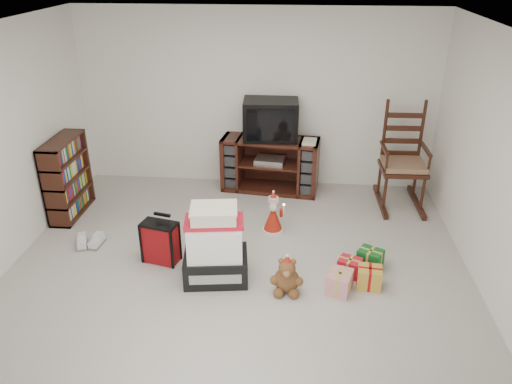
# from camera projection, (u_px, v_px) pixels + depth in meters

# --- Properties ---
(room) EXTENTS (5.01, 5.01, 2.51)m
(room) POSITION_uv_depth(u_px,v_px,m) (234.00, 171.00, 4.73)
(room) COLOR beige
(room) RESTS_ON ground
(tv_stand) EXTENTS (1.40, 0.63, 0.77)m
(tv_stand) POSITION_uv_depth(u_px,v_px,m) (270.00, 165.00, 7.09)
(tv_stand) COLOR #401712
(tv_stand) RESTS_ON floor
(bookshelf) EXTENTS (0.28, 0.84, 1.03)m
(bookshelf) POSITION_uv_depth(u_px,v_px,m) (67.00, 179.00, 6.39)
(bookshelf) COLOR #3A160F
(bookshelf) RESTS_ON floor
(rocking_chair) EXTENTS (0.60, 0.97, 1.44)m
(rocking_chair) POSITION_uv_depth(u_px,v_px,m) (402.00, 169.00, 6.69)
(rocking_chair) COLOR #3A160F
(rocking_chair) RESTS_ON floor
(gift_pile) EXTENTS (0.71, 0.56, 0.83)m
(gift_pile) POSITION_uv_depth(u_px,v_px,m) (215.00, 249.00, 5.14)
(gift_pile) COLOR black
(gift_pile) RESTS_ON floor
(red_suitcase) EXTENTS (0.41, 0.28, 0.57)m
(red_suitcase) POSITION_uv_depth(u_px,v_px,m) (161.00, 242.00, 5.47)
(red_suitcase) COLOR maroon
(red_suitcase) RESTS_ON floor
(stocking) EXTENTS (0.27, 0.12, 0.57)m
(stocking) POSITION_uv_depth(u_px,v_px,m) (215.00, 233.00, 5.58)
(stocking) COLOR #0C7219
(stocking) RESTS_ON floor
(teddy_bear) EXTENTS (0.26, 0.23, 0.38)m
(teddy_bear) POSITION_uv_depth(u_px,v_px,m) (287.00, 277.00, 5.02)
(teddy_bear) COLOR brown
(teddy_bear) RESTS_ON floor
(santa_figurine) EXTENTS (0.26, 0.25, 0.54)m
(santa_figurine) POSITION_uv_depth(u_px,v_px,m) (273.00, 216.00, 6.08)
(santa_figurine) COLOR #A72112
(santa_figurine) RESTS_ON floor
(mrs_claus_figurine) EXTENTS (0.27, 0.25, 0.54)m
(mrs_claus_figurine) POSITION_uv_depth(u_px,v_px,m) (218.00, 229.00, 5.80)
(mrs_claus_figurine) COLOR #A72112
(mrs_claus_figurine) RESTS_ON floor
(sneaker_pair) EXTENTS (0.33, 0.28, 0.09)m
(sneaker_pair) POSITION_uv_depth(u_px,v_px,m) (90.00, 242.00, 5.85)
(sneaker_pair) COLOR silver
(sneaker_pair) RESTS_ON floor
(gift_cluster) EXTENTS (0.51, 0.78, 0.24)m
(gift_cluster) POSITION_uv_depth(u_px,v_px,m) (360.00, 271.00, 5.20)
(gift_cluster) COLOR red
(gift_cluster) RESTS_ON floor
(crt_television) EXTENTS (0.77, 0.57, 0.55)m
(crt_television) POSITION_uv_depth(u_px,v_px,m) (271.00, 119.00, 6.83)
(crt_television) COLOR black
(crt_television) RESTS_ON tv_stand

